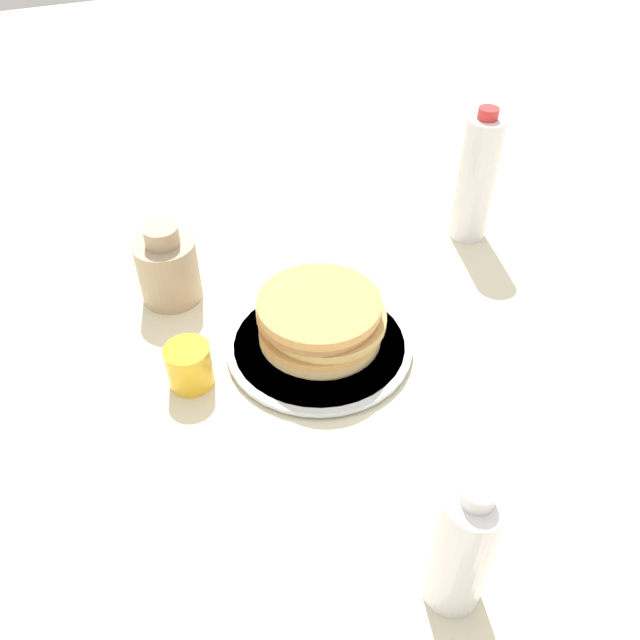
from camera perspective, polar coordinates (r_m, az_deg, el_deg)
ground_plane at (r=0.93m, az=-0.07°, el=-2.58°), size 4.00×4.00×0.00m
plate at (r=0.92m, az=0.00°, el=-2.17°), size 0.27×0.27×0.01m
pancake_stack at (r=0.89m, az=-0.01°, el=-0.03°), size 0.19×0.19×0.08m
juice_glass at (r=0.88m, az=-11.86°, el=-4.10°), size 0.06×0.06×0.06m
cream_jug at (r=1.01m, az=-13.73°, el=4.63°), size 0.10×0.10×0.13m
water_bottle_near at (r=0.65m, az=12.87°, el=-19.64°), size 0.06×0.06×0.19m
water_bottle_mid at (r=1.13m, az=14.08°, el=12.38°), size 0.07×0.07×0.24m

